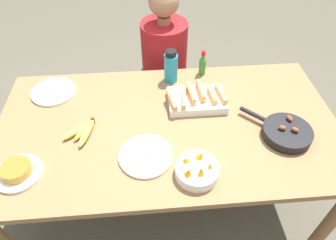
% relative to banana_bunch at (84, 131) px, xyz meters
% --- Properties ---
extents(ground_plane, '(14.00, 14.00, 0.00)m').
position_rel_banana_bunch_xyz_m(ground_plane, '(0.44, 0.03, -0.78)').
color(ground_plane, '#565142').
extents(dining_table, '(1.84, 0.99, 0.76)m').
position_rel_banana_bunch_xyz_m(dining_table, '(0.44, 0.03, -0.10)').
color(dining_table, olive).
rests_on(dining_table, ground_plane).
extents(banana_bunch, '(0.17, 0.21, 0.04)m').
position_rel_banana_bunch_xyz_m(banana_bunch, '(0.00, 0.00, 0.00)').
color(banana_bunch, gold).
rests_on(banana_bunch, dining_table).
extents(melon_tray, '(0.33, 0.22, 0.10)m').
position_rel_banana_bunch_xyz_m(melon_tray, '(0.62, 0.18, 0.02)').
color(melon_tray, silver).
rests_on(melon_tray, dining_table).
extents(skillet, '(0.33, 0.32, 0.08)m').
position_rel_banana_bunch_xyz_m(skillet, '(1.04, -0.11, 0.01)').
color(skillet, black).
rests_on(skillet, dining_table).
extents(frittata_plate_center, '(0.22, 0.22, 0.06)m').
position_rel_banana_bunch_xyz_m(frittata_plate_center, '(-0.27, -0.24, 0.01)').
color(frittata_plate_center, white).
rests_on(frittata_plate_center, dining_table).
extents(empty_plate_near_front, '(0.27, 0.27, 0.02)m').
position_rel_banana_bunch_xyz_m(empty_plate_near_front, '(0.32, -0.19, -0.01)').
color(empty_plate_near_front, white).
rests_on(empty_plate_near_front, dining_table).
extents(empty_plate_far_left, '(0.26, 0.26, 0.02)m').
position_rel_banana_bunch_xyz_m(empty_plate_far_left, '(-0.22, 0.35, -0.01)').
color(empty_plate_far_left, white).
rests_on(empty_plate_far_left, dining_table).
extents(fruit_bowl_mango, '(0.20, 0.20, 0.11)m').
position_rel_banana_bunch_xyz_m(fruit_bowl_mango, '(0.55, -0.31, 0.02)').
color(fruit_bowl_mango, white).
rests_on(fruit_bowl_mango, dining_table).
extents(water_bottle, '(0.08, 0.08, 0.21)m').
position_rel_banana_bunch_xyz_m(water_bottle, '(0.49, 0.41, 0.08)').
color(water_bottle, teal).
rests_on(water_bottle, dining_table).
extents(hot_sauce_bottle, '(0.04, 0.04, 0.17)m').
position_rel_banana_bunch_xyz_m(hot_sauce_bottle, '(0.70, 0.46, 0.06)').
color(hot_sauce_bottle, '#337F2D').
rests_on(hot_sauce_bottle, dining_table).
extents(person_figure, '(0.36, 0.36, 1.21)m').
position_rel_banana_bunch_xyz_m(person_figure, '(0.48, 0.77, -0.28)').
color(person_figure, black).
rests_on(person_figure, ground_plane).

